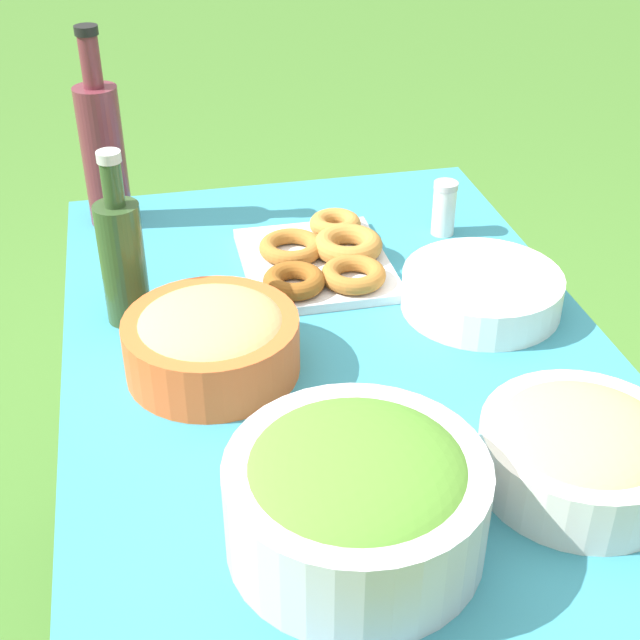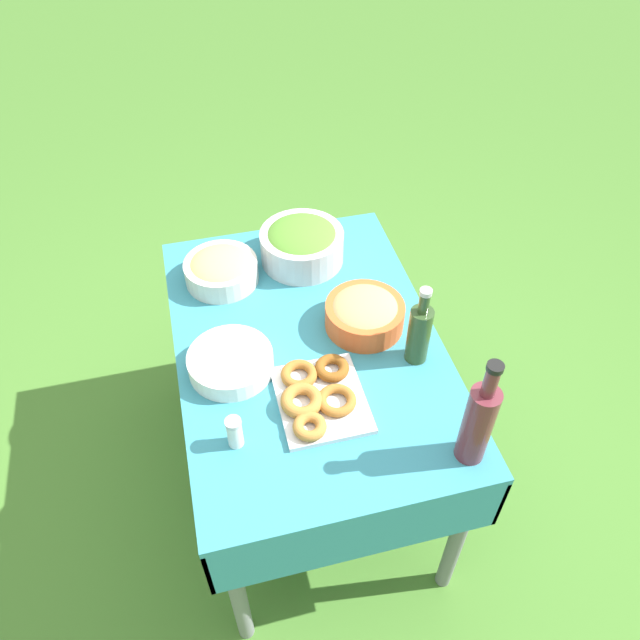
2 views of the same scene
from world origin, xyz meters
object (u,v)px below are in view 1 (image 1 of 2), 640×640
(plate_stack, at_px, (482,291))
(wine_bottle, at_px, (103,149))
(bread_bowl, at_px, (212,339))
(salad_bowl, at_px, (356,495))
(pasta_bowl, at_px, (582,449))
(donut_platter, at_px, (322,258))
(olive_oil_bottle, at_px, (122,257))

(plate_stack, relative_size, wine_bottle, 0.70)
(plate_stack, xyz_separation_m, bread_bowl, (0.08, -0.43, 0.02))
(wine_bottle, height_order, bread_bowl, wine_bottle)
(salad_bowl, bearing_deg, pasta_bowl, 97.83)
(salad_bowl, height_order, plate_stack, salad_bowl)
(salad_bowl, distance_m, donut_platter, 0.62)
(donut_platter, xyz_separation_m, plate_stack, (0.17, 0.22, 0.01))
(plate_stack, relative_size, olive_oil_bottle, 0.91)
(plate_stack, height_order, olive_oil_bottle, olive_oil_bottle)
(plate_stack, bearing_deg, pasta_bowl, -4.08)
(pasta_bowl, xyz_separation_m, olive_oil_bottle, (-0.49, -0.51, 0.06))
(salad_bowl, distance_m, olive_oil_bottle, 0.57)
(pasta_bowl, distance_m, wine_bottle, 1.00)
(wine_bottle, bearing_deg, plate_stack, 52.06)
(donut_platter, relative_size, bread_bowl, 1.24)
(donut_platter, distance_m, olive_oil_bottle, 0.35)
(salad_bowl, height_order, bread_bowl, salad_bowl)
(olive_oil_bottle, distance_m, wine_bottle, 0.35)
(olive_oil_bottle, xyz_separation_m, wine_bottle, (-0.35, -0.02, 0.03))
(salad_bowl, relative_size, olive_oil_bottle, 1.05)
(salad_bowl, relative_size, donut_platter, 0.94)
(bread_bowl, bearing_deg, salad_bowl, 17.92)
(wine_bottle, bearing_deg, bread_bowl, 14.23)
(plate_stack, height_order, bread_bowl, bread_bowl)
(plate_stack, bearing_deg, donut_platter, -128.76)
(donut_platter, height_order, wine_bottle, wine_bottle)
(bread_bowl, bearing_deg, pasta_bowl, 51.50)
(wine_bottle, bearing_deg, olive_oil_bottle, 3.22)
(olive_oil_bottle, bearing_deg, donut_platter, 104.91)
(olive_oil_bottle, distance_m, bread_bowl, 0.21)
(pasta_bowl, relative_size, bread_bowl, 1.00)
(pasta_bowl, relative_size, plate_stack, 0.98)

